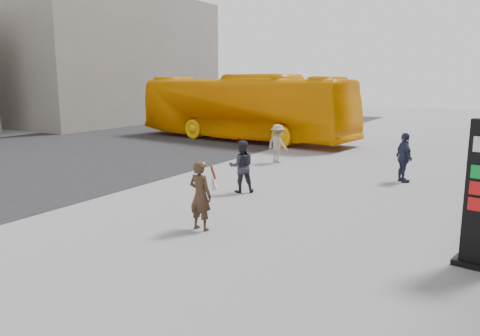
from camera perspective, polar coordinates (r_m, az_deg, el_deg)
The scene contains 8 objects.
ground at distance 10.44m, azimuth -1.77°, elevation -8.25°, with size 100.00×100.00×0.00m, color #9E9EA3.
road at distance 22.87m, azimuth -23.17°, elevation 1.36°, with size 16.00×60.00×0.01m, color black.
bg_building_far at distance 40.77m, azimuth -15.89°, elevation 12.63°, with size 10.00×18.00×10.00m, color gray.
woman at distance 10.66m, azimuth -4.83°, elevation -3.26°, with size 0.62×0.57×1.61m.
bus at distance 26.58m, azimuth 0.38°, elevation 7.40°, with size 3.08×13.16×3.67m, color #EF9E02.
pedestrian_a at distance 14.18m, azimuth 0.19°, elevation 0.19°, with size 0.77×0.60×1.59m, color #292931.
pedestrian_b at distance 19.28m, azimuth 4.61°, elevation 2.98°, with size 1.03×0.59×1.59m, color gray.
pedestrian_c at distance 16.48m, azimuth 19.37°, elevation 1.20°, with size 0.98×0.41×1.67m, color #282F47.
Camera 1 is at (5.27, -8.34, 3.40)m, focal length 35.00 mm.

